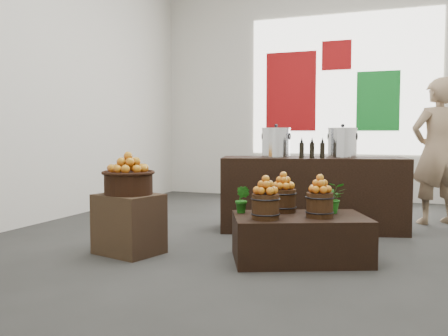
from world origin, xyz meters
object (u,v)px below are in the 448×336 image
at_px(display_table, 300,238).
at_px(stock_pot_left, 276,143).
at_px(wicker_basket, 128,183).
at_px(counter, 312,194).
at_px(crate, 129,224).
at_px(stock_pot_center, 342,143).
at_px(shopper, 436,151).

xyz_separation_m(display_table, stock_pot_left, (-0.60, 1.33, 0.84)).
height_order(wicker_basket, counter, counter).
height_order(crate, counter, counter).
xyz_separation_m(wicker_basket, stock_pot_left, (1.01, 1.66, 0.36)).
xyz_separation_m(wicker_basket, stock_pot_center, (1.76, 1.87, 0.36)).
bearing_deg(stock_pot_left, stock_pot_center, 15.65).
bearing_deg(wicker_basket, crate, 0.00).
xyz_separation_m(wicker_basket, display_table, (1.61, 0.33, -0.48)).
bearing_deg(display_table, stock_pot_left, 90.20).
bearing_deg(wicker_basket, stock_pot_center, 46.78).
distance_m(display_table, stock_pot_center, 1.76).
xyz_separation_m(display_table, stock_pot_center, (0.16, 1.54, 0.84)).
bearing_deg(stock_pot_left, counter, 15.65).
bearing_deg(stock_pot_left, display_table, -65.90).
bearing_deg(crate, stock_pot_center, 46.78).
distance_m(counter, stock_pot_left, 0.75).
xyz_separation_m(display_table, shopper, (1.21, 2.44, 0.72)).
height_order(crate, stock_pot_left, stock_pot_left).
bearing_deg(shopper, stock_pot_center, 8.42).
height_order(stock_pot_left, shopper, shopper).
relative_size(stock_pot_left, shopper, 0.18).
relative_size(crate, stock_pot_center, 1.74).
bearing_deg(shopper, crate, 12.48).
bearing_deg(crate, shopper, 44.59).
relative_size(crate, display_table, 0.48).
xyz_separation_m(counter, stock_pot_left, (-0.42, -0.12, 0.60)).
bearing_deg(stock_pot_left, shopper, 31.63).
relative_size(crate, shopper, 0.31).
relative_size(wicker_basket, stock_pot_center, 1.40).
distance_m(display_table, counter, 1.48).
height_order(counter, shopper, shopper).
bearing_deg(wicker_basket, shopper, 44.59).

